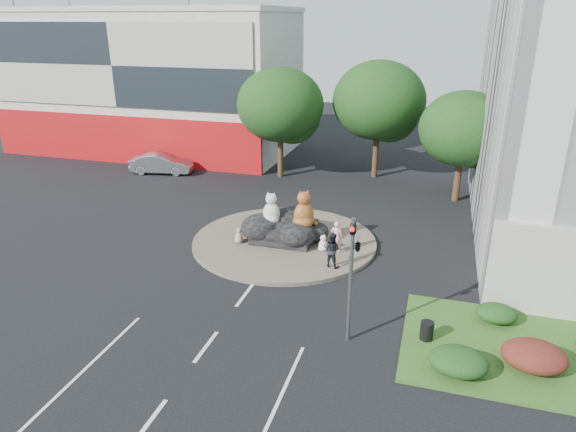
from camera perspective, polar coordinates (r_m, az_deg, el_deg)
name	(u,v)px	position (r m, az deg, el deg)	size (l,w,h in m)	color
ground	(206,347)	(20.07, -9.10, -14.17)	(120.00, 120.00, 0.00)	black
roundabout_island	(284,241)	(28.15, -0.41, -2.78)	(10.00, 10.00, 0.20)	brown
rock_plinth	(284,232)	(27.93, -0.41, -1.75)	(3.20, 2.60, 0.90)	black
shophouse_block	(153,81)	(49.90, -14.73, 14.34)	(25.20, 12.30, 17.40)	silver
grass_verge	(543,355)	(21.45, 26.44, -13.66)	(10.00, 6.00, 0.12)	#304E1A
tree_left	(281,108)	(38.93, -0.75, 11.87)	(6.46, 6.46, 8.27)	#382314
tree_mid	(380,104)	(39.37, 10.15, 12.12)	(6.84, 6.84, 8.76)	#382314
tree_right	(464,132)	(35.36, 19.01, 8.77)	(5.70, 5.70, 7.30)	#382314
hedge_near_green	(459,361)	(19.10, 18.43, -15.08)	(2.00, 1.60, 0.90)	#113513
hedge_red	(534,356)	(20.23, 25.69, -13.85)	(2.20, 1.76, 0.99)	#4A1813
hedge_back_green	(497,313)	(22.50, 22.17, -9.98)	(1.60, 1.28, 0.72)	#113513
traffic_light	(354,254)	(18.54, 7.39, -4.25)	(0.44, 1.24, 5.00)	#595B60
street_lamp	(565,198)	(24.21, 28.38, 1.82)	(2.34, 0.22, 8.06)	#595B60
cat_white	(271,208)	(27.53, -1.86, 0.90)	(1.08, 0.93, 1.79)	beige
cat_tabby	(304,209)	(26.99, 1.77, 0.81)	(1.25, 1.09, 2.09)	#A76822
kitten_calico	(239,235)	(27.70, -5.48, -2.09)	(0.52, 0.45, 0.87)	white
kitten_white	(323,242)	(26.66, 3.91, -2.95)	(0.55, 0.47, 0.91)	silver
pedestrian_pink	(336,237)	(26.37, 5.40, -2.32)	(0.62, 0.41, 1.71)	pink
pedestrian_dark	(332,250)	(24.87, 4.89, -3.76)	(0.85, 0.66, 1.76)	black
parked_car	(162,163)	(41.91, -13.86, 5.70)	(1.68, 4.83, 1.59)	#9DA1A5
litter_bin	(427,331)	(20.54, 15.17, -12.19)	(0.51, 0.51, 0.72)	black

